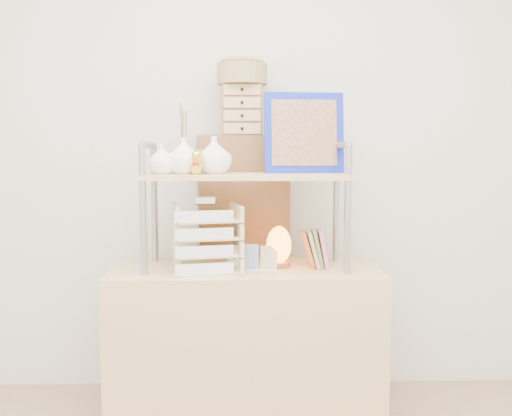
% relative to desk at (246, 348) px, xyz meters
% --- Properties ---
extents(room_shell, '(3.42, 3.41, 2.61)m').
position_rel_desk_xyz_m(room_shell, '(0.00, -0.81, 1.32)').
color(room_shell, silver).
rests_on(room_shell, ground).
extents(desk, '(1.20, 0.50, 0.75)m').
position_rel_desk_xyz_m(desk, '(0.00, 0.00, 0.00)').
color(desk, tan).
rests_on(desk, ground).
extents(cabinet, '(0.47, 0.29, 1.35)m').
position_rel_desk_xyz_m(cabinet, '(-0.02, 0.37, 0.30)').
color(cabinet, brown).
rests_on(cabinet, ground).
extents(hutch, '(0.90, 0.34, 0.79)m').
position_rel_desk_xyz_m(hutch, '(-0.06, 0.02, 0.82)').
color(hutch, '#92969F').
rests_on(hutch, desk).
extents(letter_tray, '(0.31, 0.30, 0.33)m').
position_rel_desk_xyz_m(letter_tray, '(-0.17, -0.07, 0.51)').
color(letter_tray, tan).
rests_on(letter_tray, desk).
extents(salt_lamp, '(0.12, 0.12, 0.19)m').
position_rel_desk_xyz_m(salt_lamp, '(0.15, 0.01, 0.47)').
color(salt_lamp, brown).
rests_on(salt_lamp, desk).
extents(desk_clock, '(0.09, 0.05, 0.12)m').
position_rel_desk_xyz_m(desk_clock, '(-0.05, -0.10, 0.44)').
color(desk_clock, tan).
rests_on(desk_clock, desk).
extents(postcard_stand, '(0.16, 0.06, 0.11)m').
position_rel_desk_xyz_m(postcard_stand, '(0.06, -0.05, 0.41)').
color(postcard_stand, white).
rests_on(postcard_stand, desk).
extents(drawer_chest, '(0.20, 0.16, 0.25)m').
position_rel_desk_xyz_m(drawer_chest, '(-0.02, 0.35, 1.10)').
color(drawer_chest, brown).
rests_on(drawer_chest, cabinet).
extents(woven_basket, '(0.25, 0.25, 0.10)m').
position_rel_desk_xyz_m(woven_basket, '(-0.02, 0.35, 1.28)').
color(woven_basket, olive).
rests_on(woven_basket, drawer_chest).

